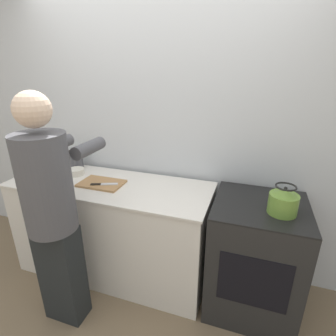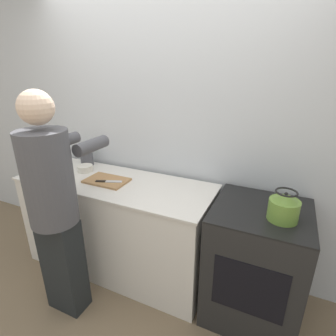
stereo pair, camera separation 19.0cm
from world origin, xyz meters
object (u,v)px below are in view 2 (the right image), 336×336
Objects in this scene: kettle at (284,208)px; bowl_prep at (85,168)px; person at (54,204)px; cutting_board at (107,181)px; oven at (255,263)px; knife at (108,181)px; canister_jar at (87,156)px.

bowl_prep is (-1.76, 0.16, -0.07)m from kettle.
kettle reaches higher than bowl_prep.
person is 4.65× the size of cutting_board.
cutting_board is at bearing -18.59° from bowl_prep.
cutting_board is (0.05, 0.53, -0.02)m from person.
person is at bearing -95.60° from cutting_board.
kettle is (1.47, 0.48, 0.07)m from person.
kettle is at bearing -1.92° from cutting_board.
kettle is at bearing -32.47° from oven.
person reaches higher than cutting_board.
knife is 0.41m from bowl_prep.
kettle is 1.77m from bowl_prep.
cutting_board is at bearing -178.54° from oven.
person is at bearing -161.95° from kettle.
person is 0.88m from canister_jar.
kettle reaches higher than knife.
kettle is 1.88m from canister_jar.
cutting_board is 0.51m from canister_jar.
knife is (0.04, -0.03, 0.01)m from cutting_board.
oven is 5.11× the size of canister_jar.
kettle is (1.42, -0.05, 0.09)m from cutting_board.
kettle reaches higher than canister_jar.
person reaches higher than kettle.
oven is 6.32× the size of bowl_prep.
person reaches higher than oven.
cutting_board is 1.43m from kettle.
oven is at bearing -2.84° from bowl_prep.
knife is at bearing 79.63° from person.
person is 11.78× the size of bowl_prep.
bowl_prep is at bearing 114.11° from person.
canister_jar reaches higher than knife.
oven is 1.70m from bowl_prep.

